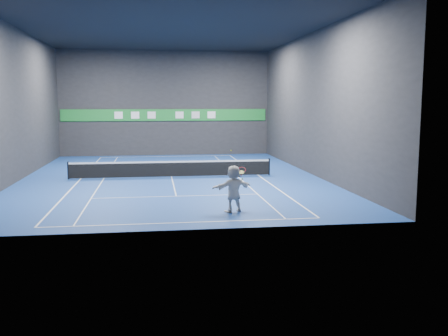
{
  "coord_description": "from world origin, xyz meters",
  "views": [
    {
      "loc": [
        -1.05,
        -30.76,
        4.64
      ],
      "look_at": [
        2.25,
        -7.39,
        1.5
      ],
      "focal_mm": 40.0,
      "sensor_mm": 36.0,
      "label": 1
    }
  ],
  "objects": [
    {
      "name": "wall_right",
      "position": [
        9.0,
        0.0,
        4.5
      ],
      "size": [
        0.1,
        26.0,
        9.0
      ],
      "primitive_type": "cube",
      "color": "#262629",
      "rests_on": "ground"
    },
    {
      "name": "sideline_doubles_left",
      "position": [
        -5.49,
        0.0,
        0.0
      ],
      "size": [
        0.08,
        23.78,
        0.01
      ],
      "primitive_type": "cube",
      "color": "white",
      "rests_on": "ground"
    },
    {
      "name": "center_service_line",
      "position": [
        0.0,
        0.0,
        0.0
      ],
      "size": [
        0.06,
        12.8,
        0.01
      ],
      "primitive_type": "cube",
      "color": "white",
      "rests_on": "ground"
    },
    {
      "name": "tennis_ball",
      "position": [
        2.15,
        -10.24,
        2.61
      ],
      "size": [
        0.06,
        0.06,
        0.06
      ],
      "primitive_type": "sphere",
      "color": "yellow",
      "rests_on": "player"
    },
    {
      "name": "ground",
      "position": [
        0.0,
        0.0,
        0.0
      ],
      "size": [
        26.0,
        26.0,
        0.0
      ],
      "primitive_type": "plane",
      "color": "navy",
      "rests_on": "ground"
    },
    {
      "name": "wall_back",
      "position": [
        0.0,
        13.0,
        4.5
      ],
      "size": [
        18.0,
        0.1,
        9.0
      ],
      "primitive_type": "cube",
      "color": "#262629",
      "rests_on": "ground"
    },
    {
      "name": "sideline_singles_left",
      "position": [
        -4.11,
        0.0,
        0.0
      ],
      "size": [
        0.06,
        23.78,
        0.01
      ],
      "primitive_type": "cube",
      "color": "white",
      "rests_on": "ground"
    },
    {
      "name": "player",
      "position": [
        2.25,
        -10.27,
        1.0
      ],
      "size": [
        1.94,
        1.21,
        1.99
      ],
      "primitive_type": "imported",
      "rotation": [
        0.0,
        0.0,
        3.51
      ],
      "color": "silver",
      "rests_on": "ground"
    },
    {
      "name": "service_line_far",
      "position": [
        0.0,
        6.4,
        0.0
      ],
      "size": [
        8.23,
        0.06,
        0.01
      ],
      "primitive_type": "cube",
      "color": "white",
      "rests_on": "ground"
    },
    {
      "name": "tennis_racket",
      "position": [
        2.62,
        -10.23,
        1.73
      ],
      "size": [
        0.44,
        0.35,
        0.68
      ],
      "color": "#B3131F",
      "rests_on": "player"
    },
    {
      "name": "baseline_far",
      "position": [
        0.0,
        11.89,
        0.0
      ],
      "size": [
        10.98,
        0.08,
        0.01
      ],
      "primitive_type": "cube",
      "color": "white",
      "rests_on": "ground"
    },
    {
      "name": "wall_front",
      "position": [
        0.0,
        -13.0,
        4.5
      ],
      "size": [
        18.0,
        0.1,
        9.0
      ],
      "primitive_type": "cube",
      "color": "#262629",
      "rests_on": "ground"
    },
    {
      "name": "wall_left",
      "position": [
        -9.0,
        0.0,
        4.5
      ],
      "size": [
        0.1,
        26.0,
        9.0
      ],
      "primitive_type": "cube",
      "color": "#262629",
      "rests_on": "ground"
    },
    {
      "name": "tennis_net",
      "position": [
        0.0,
        0.0,
        0.54
      ],
      "size": [
        12.5,
        0.1,
        1.07
      ],
      "color": "black",
      "rests_on": "ground"
    },
    {
      "name": "baseline_near",
      "position": [
        0.0,
        -11.89,
        0.0
      ],
      "size": [
        10.98,
        0.08,
        0.01
      ],
      "primitive_type": "cube",
      "color": "white",
      "rests_on": "ground"
    },
    {
      "name": "sponsor_banner",
      "position": [
        0.0,
        12.93,
        3.5
      ],
      "size": [
        17.64,
        0.11,
        1.0
      ],
      "color": "#1C8330",
      "rests_on": "wall_back"
    },
    {
      "name": "service_line_near",
      "position": [
        0.0,
        -6.4,
        0.0
      ],
      "size": [
        8.23,
        0.06,
        0.01
      ],
      "primitive_type": "cube",
      "color": "white",
      "rests_on": "ground"
    },
    {
      "name": "sideline_singles_right",
      "position": [
        4.11,
        0.0,
        0.0
      ],
      "size": [
        0.06,
        23.78,
        0.01
      ],
      "primitive_type": "cube",
      "color": "white",
      "rests_on": "ground"
    },
    {
      "name": "sideline_doubles_right",
      "position": [
        5.49,
        0.0,
        0.0
      ],
      "size": [
        0.08,
        23.78,
        0.01
      ],
      "primitive_type": "cube",
      "color": "white",
      "rests_on": "ground"
    },
    {
      "name": "ceiling",
      "position": [
        0.0,
        0.0,
        9.0
      ],
      "size": [
        26.0,
        26.0,
        0.0
      ],
      "primitive_type": "plane",
      "color": "black",
      "rests_on": "ground"
    }
  ]
}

